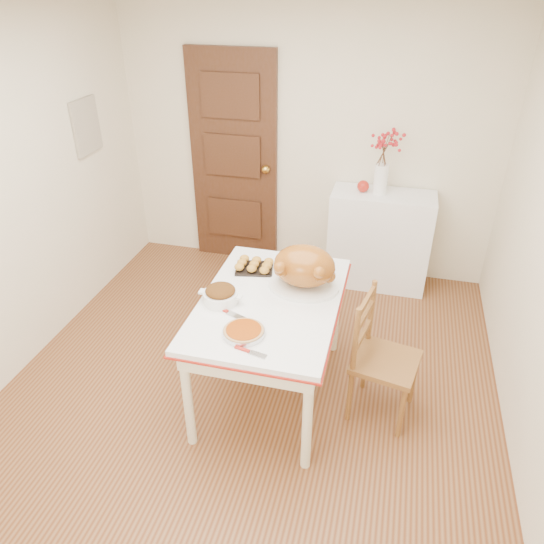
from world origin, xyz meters
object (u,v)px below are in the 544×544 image
(kitchen_table, at_px, (270,347))
(chair_oak, at_px, (386,359))
(turkey_platter, at_px, (304,268))
(pumpkin_pie, at_px, (244,331))
(sideboard, at_px, (379,240))

(kitchen_table, relative_size, chair_oak, 1.45)
(turkey_platter, bearing_deg, chair_oak, -35.49)
(pumpkin_pie, bearing_deg, chair_oak, 24.98)
(chair_oak, distance_m, pumpkin_pie, 0.99)
(sideboard, distance_m, turkey_platter, 1.63)
(sideboard, xyz_separation_m, kitchen_table, (-0.61, -1.69, -0.06))
(kitchen_table, xyz_separation_m, pumpkin_pie, (-0.06, -0.39, 0.42))
(sideboard, height_order, kitchen_table, sideboard)
(kitchen_table, xyz_separation_m, turkey_platter, (0.18, 0.20, 0.55))
(sideboard, distance_m, pumpkin_pie, 2.22)
(kitchen_table, height_order, pumpkin_pie, pumpkin_pie)
(sideboard, height_order, pumpkin_pie, sideboard)
(pumpkin_pie, bearing_deg, kitchen_table, 81.59)
(kitchen_table, distance_m, chair_oak, 0.78)
(turkey_platter, xyz_separation_m, pumpkin_pie, (-0.24, -0.59, -0.12))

